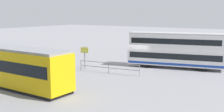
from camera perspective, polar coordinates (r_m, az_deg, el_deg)
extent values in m
plane|color=gray|center=(32.13, 5.63, -2.11)|extent=(160.00, 160.00, 0.00)
cube|color=white|center=(31.73, 12.73, -0.17)|extent=(10.57, 4.69, 1.76)
cube|color=white|center=(31.51, 12.84, 2.92)|extent=(10.25, 4.53, 1.68)
cube|color=black|center=(31.70, 12.75, 0.21)|extent=(10.07, 4.60, 0.64)
cube|color=black|center=(31.51, 12.85, 3.07)|extent=(9.75, 4.44, 0.60)
cube|color=#193FA5|center=(31.83, 12.70, -1.29)|extent=(10.38, 4.68, 0.24)
cube|color=#B2B2B7|center=(31.44, 12.90, 4.53)|extent=(10.25, 4.53, 0.10)
cylinder|color=black|center=(32.41, 7.09, -1.14)|extent=(1.51, 2.54, 1.00)
cylinder|color=black|center=(31.62, 17.78, -1.75)|extent=(1.51, 2.54, 1.00)
cube|color=black|center=(26.27, -21.79, -4.91)|extent=(14.82, 2.56, 0.25)
cylinder|color=black|center=(30.50, -8.83, -2.00)|extent=(0.14, 0.14, 0.80)
cylinder|color=black|center=(30.57, -9.22, -1.98)|extent=(0.14, 0.14, 0.80)
cylinder|color=black|center=(30.41, -9.05, -0.68)|extent=(0.42, 0.42, 0.62)
sphere|color=#8C6647|center=(30.34, -9.07, 0.10)|extent=(0.22, 0.22, 0.22)
cube|color=gray|center=(28.23, -0.68, -1.42)|extent=(6.56, 0.90, 0.06)
cube|color=gray|center=(28.33, -0.68, -2.42)|extent=(6.56, 0.90, 0.06)
cylinder|color=gray|center=(27.04, 5.60, -3.06)|extent=(0.07, 0.07, 1.05)
cylinder|color=gray|center=(28.33, -0.68, -2.46)|extent=(0.07, 0.07, 1.05)
cylinder|color=gray|center=(29.93, -6.34, -1.90)|extent=(0.07, 0.07, 1.05)
cylinder|color=slate|center=(30.95, -5.57, -0.25)|extent=(0.10, 0.10, 2.42)
cube|color=#D8D84C|center=(30.79, -5.62, 1.21)|extent=(0.89, 0.28, 0.61)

